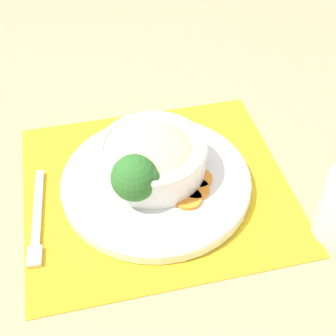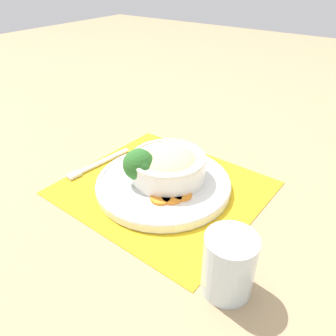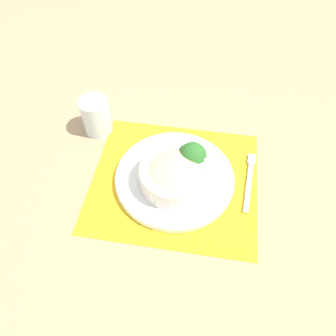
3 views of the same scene
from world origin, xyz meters
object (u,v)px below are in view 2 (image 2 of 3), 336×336
bowl (169,165)px  broccoli_floret (139,165)px  fork (93,166)px  water_glass (228,267)px

bowl → broccoli_floret: bearing=50.8°
broccoli_floret → bowl: bearing=-129.2°
bowl → fork: (0.19, 0.05, -0.05)m
water_glass → fork: (0.43, -0.12, -0.04)m
bowl → water_glass: water_glass is taller
bowl → fork: size_ratio=0.92×
bowl → broccoli_floret: 0.07m
broccoli_floret → water_glass: size_ratio=0.77×
water_glass → fork: bearing=-15.9°
water_glass → fork: water_glass is taller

